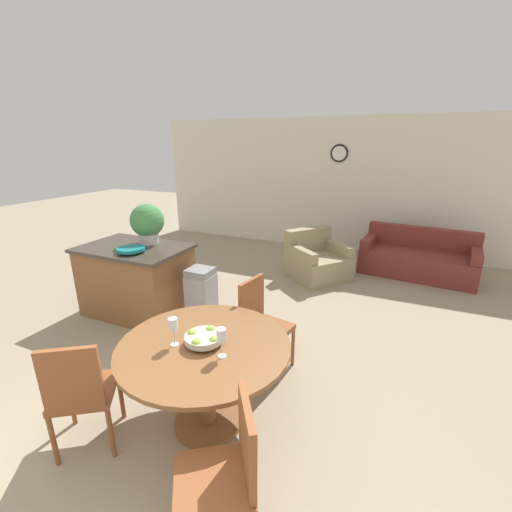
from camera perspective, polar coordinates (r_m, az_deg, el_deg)
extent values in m
cube|color=silver|center=(7.44, 12.87, 11.38)|extent=(8.00, 0.06, 2.70)
cylinder|color=black|center=(7.34, 13.71, 16.30)|extent=(0.35, 0.02, 0.35)
cylinder|color=white|center=(7.33, 13.69, 16.30)|extent=(0.28, 0.01, 0.28)
cylinder|color=brown|center=(3.16, -7.95, -25.51)|extent=(0.55, 0.55, 0.04)
cylinder|color=brown|center=(2.92, -8.27, -20.45)|extent=(0.13, 0.13, 0.68)
cylinder|color=brown|center=(2.72, -8.63, -14.60)|extent=(1.32, 1.32, 0.03)
cylinder|color=brown|center=(3.35, -28.43, -20.63)|extent=(0.04, 0.04, 0.42)
cylinder|color=brown|center=(3.25, -21.56, -20.89)|extent=(0.04, 0.04, 0.42)
cylinder|color=brown|center=(3.08, -30.69, -24.98)|extent=(0.04, 0.04, 0.42)
cylinder|color=brown|center=(2.97, -23.01, -25.51)|extent=(0.04, 0.04, 0.42)
cube|color=brown|center=(3.01, -26.59, -19.51)|extent=(0.58, 0.58, 0.05)
cube|color=brown|center=(2.72, -28.47, -17.57)|extent=(0.34, 0.25, 0.46)
cylinder|color=brown|center=(2.55, -12.41, -33.46)|extent=(0.04, 0.04, 0.42)
cylinder|color=brown|center=(2.55, -2.13, -32.84)|extent=(0.04, 0.04, 0.42)
cube|color=brown|center=(2.24, -7.19, -33.32)|extent=(0.58, 0.58, 0.05)
cube|color=brown|center=(2.06, -1.50, -28.36)|extent=(0.25, 0.34, 0.46)
cylinder|color=brown|center=(3.65, 6.17, -14.81)|extent=(0.04, 0.04, 0.42)
cylinder|color=brown|center=(3.37, 2.87, -17.83)|extent=(0.04, 0.04, 0.42)
cylinder|color=brown|center=(3.81, 0.97, -13.09)|extent=(0.04, 0.04, 0.42)
cylinder|color=brown|center=(3.55, -2.60, -15.75)|extent=(0.04, 0.04, 0.42)
cube|color=brown|center=(3.46, 1.89, -12.06)|extent=(0.49, 0.49, 0.05)
cube|color=brown|center=(3.44, -0.75, -7.46)|extent=(0.11, 0.39, 0.46)
cylinder|color=#B7B29E|center=(2.70, -8.66, -14.02)|extent=(0.11, 0.11, 0.03)
cylinder|color=#B7B29E|center=(2.68, -8.70, -13.33)|extent=(0.29, 0.29, 0.05)
sphere|color=#99C142|center=(2.61, -7.01, -13.88)|extent=(0.08, 0.08, 0.08)
sphere|color=#99C142|center=(2.75, -7.57, -12.15)|extent=(0.08, 0.08, 0.08)
sphere|color=#99C142|center=(2.72, -10.63, -12.66)|extent=(0.08, 0.08, 0.08)
sphere|color=#99C142|center=(2.60, -9.91, -14.21)|extent=(0.08, 0.08, 0.08)
cylinder|color=silver|center=(2.74, -13.39, -14.15)|extent=(0.06, 0.06, 0.01)
cylinder|color=silver|center=(2.70, -13.49, -12.98)|extent=(0.01, 0.01, 0.12)
cylinder|color=silver|center=(2.65, -13.67, -10.97)|extent=(0.07, 0.07, 0.09)
cylinder|color=silver|center=(2.56, -5.66, -16.26)|extent=(0.06, 0.06, 0.01)
cylinder|color=silver|center=(2.52, -5.71, -15.04)|extent=(0.01, 0.01, 0.12)
cylinder|color=silver|center=(2.46, -5.79, -12.92)|extent=(0.07, 0.07, 0.09)
cube|color=brown|center=(4.84, -19.19, -4.01)|extent=(1.31, 0.85, 0.89)
cube|color=#42382D|center=(4.69, -19.78, 1.25)|extent=(1.37, 0.91, 0.04)
cylinder|color=#147A7F|center=(4.43, -20.10, 0.70)|extent=(0.12, 0.12, 0.02)
cylinder|color=#147A7F|center=(4.43, -20.14, 1.09)|extent=(0.33, 0.33, 0.04)
cylinder|color=beige|center=(4.75, -17.41, 2.90)|extent=(0.26, 0.26, 0.14)
sphere|color=#478E4C|center=(4.70, -17.68, 5.66)|extent=(0.44, 0.44, 0.44)
cube|color=#9E9EA3|center=(4.37, -9.05, -7.26)|extent=(0.31, 0.30, 0.66)
cube|color=gray|center=(4.22, -9.30, -2.68)|extent=(0.30, 0.28, 0.09)
cube|color=maroon|center=(6.55, 25.21, -1.12)|extent=(1.91, 1.05, 0.42)
cube|color=maroon|center=(6.77, 25.94, 2.83)|extent=(1.84, 0.38, 0.36)
cube|color=maroon|center=(6.63, 18.18, 0.70)|extent=(0.24, 0.81, 0.58)
cube|color=maroon|center=(6.53, 32.53, -1.60)|extent=(0.24, 0.81, 0.58)
cube|color=#998966|center=(5.90, 10.31, -1.75)|extent=(1.20, 1.20, 0.40)
cube|color=#998966|center=(6.03, 8.65, 2.76)|extent=(0.69, 0.79, 0.40)
cube|color=#998966|center=(5.66, 7.38, -1.50)|extent=(0.68, 0.59, 0.58)
cube|color=#998966|center=(6.09, 13.12, -0.40)|extent=(0.68, 0.59, 0.58)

